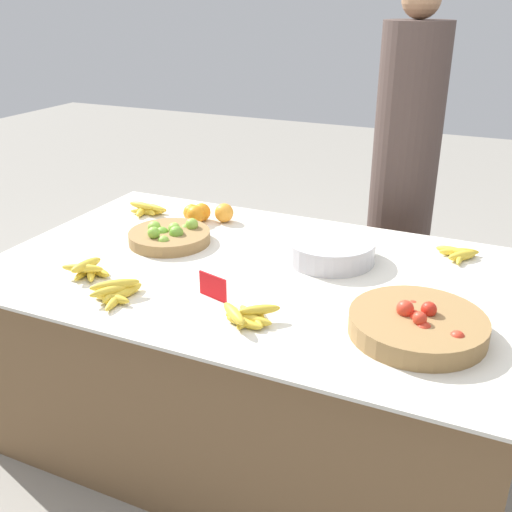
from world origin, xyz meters
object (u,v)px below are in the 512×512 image
(price_sign, at_px, (213,287))
(vendor_person, at_px, (403,187))
(metal_bowl, at_px, (330,250))
(tomato_basket, at_px, (417,324))
(lime_bowl, at_px, (169,236))

(price_sign, relative_size, vendor_person, 0.07)
(vendor_person, bearing_deg, metal_bowl, -98.19)
(price_sign, bearing_deg, tomato_basket, 19.25)
(metal_bowl, distance_m, vendor_person, 0.75)
(tomato_basket, relative_size, vendor_person, 0.24)
(lime_bowl, bearing_deg, price_sign, -42.31)
(tomato_basket, bearing_deg, vendor_person, 104.06)
(vendor_person, bearing_deg, lime_bowl, -131.09)
(tomato_basket, height_order, metal_bowl, tomato_basket)
(lime_bowl, bearing_deg, tomato_basket, -16.58)
(lime_bowl, relative_size, price_sign, 2.86)
(lime_bowl, relative_size, tomato_basket, 0.82)
(metal_bowl, height_order, price_sign, same)
(tomato_basket, xyz_separation_m, metal_bowl, (-0.40, 0.41, 0.01))
(metal_bowl, bearing_deg, vendor_person, 81.81)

